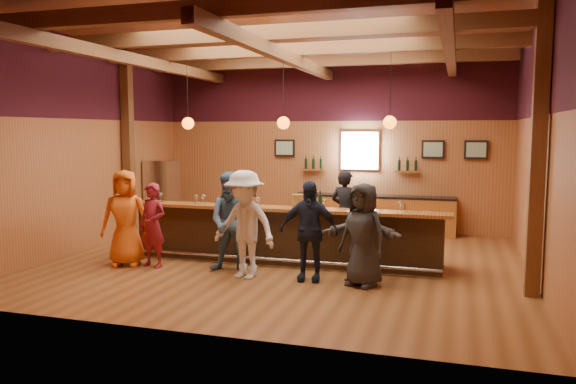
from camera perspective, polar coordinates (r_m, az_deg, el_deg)
name	(u,v)px	position (r m, az deg, el deg)	size (l,w,h in m)	color
room	(284,96)	(10.78, -0.38, 9.75)	(9.04, 9.00, 4.52)	brown
bar_counter	(287,235)	(11.03, -0.14, -4.36)	(6.30, 1.07, 1.11)	black
back_bar_cabinet	(373,214)	(14.23, 8.66, -2.22)	(4.00, 0.52, 0.95)	brown
window	(360,151)	(14.38, 7.31, 4.18)	(0.95, 0.09, 0.95)	silver
framed_pictures	(394,149)	(14.25, 10.76, 4.31)	(5.35, 0.05, 0.45)	black
wine_shelves	(359,168)	(14.33, 7.24, 2.46)	(3.00, 0.18, 0.30)	brown
pendant_lights	(283,123)	(10.71, -0.47, 7.07)	(4.24, 0.24, 1.37)	black
stainless_fridge	(162,195)	(14.84, -12.67, -0.31)	(0.70, 0.70, 1.80)	silver
customer_orange	(125,218)	(11.05, -16.20, -2.54)	(0.89, 0.58, 1.82)	#E05E15
customer_redvest	(153,225)	(10.82, -13.59, -3.30)	(0.58, 0.38, 1.58)	maroon
customer_denim	(233,222)	(10.19, -5.64, -3.06)	(0.88, 0.69, 1.82)	#456A8A
customer_white	(245,225)	(9.72, -4.44, -3.32)	(1.21, 0.70, 1.88)	silver
customer_navy	(309,231)	(9.56, 2.12, -3.96)	(1.01, 0.42, 1.72)	#181F31
customer_brown	(362,237)	(9.64, 7.50, -4.57)	(1.40, 0.44, 1.51)	#62544F
customer_dark	(363,235)	(9.30, 7.63, -4.32)	(0.84, 0.54, 1.71)	#252527
bartender	(345,212)	(11.78, 5.80, -2.00)	(0.63, 0.42, 1.74)	black
ice_bucket	(298,201)	(10.60, 1.01, -0.91)	(0.23, 0.23, 0.25)	brown
bottle_a	(308,200)	(10.63, 2.02, -0.82)	(0.08, 0.08, 0.35)	black
bottle_b	(320,201)	(10.54, 3.28, -0.93)	(0.07, 0.07, 0.33)	black
glass_a	(161,195)	(11.69, -12.81, -0.33)	(0.09, 0.09, 0.19)	silver
glass_b	(196,197)	(11.26, -9.30, -0.53)	(0.08, 0.08, 0.18)	silver
glass_c	(204,197)	(11.23, -8.58, -0.51)	(0.08, 0.08, 0.19)	silver
glass_d	(223,199)	(10.94, -6.59, -0.72)	(0.08, 0.08, 0.17)	silver
glass_e	(258,200)	(10.74, -3.06, -0.78)	(0.08, 0.08, 0.18)	silver
glass_f	(324,202)	(10.45, 3.72, -1.03)	(0.08, 0.08, 0.17)	silver
glass_g	(354,203)	(10.33, 6.67, -1.15)	(0.07, 0.07, 0.17)	silver
glass_h	(400,204)	(10.24, 11.29, -1.25)	(0.08, 0.08, 0.18)	silver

